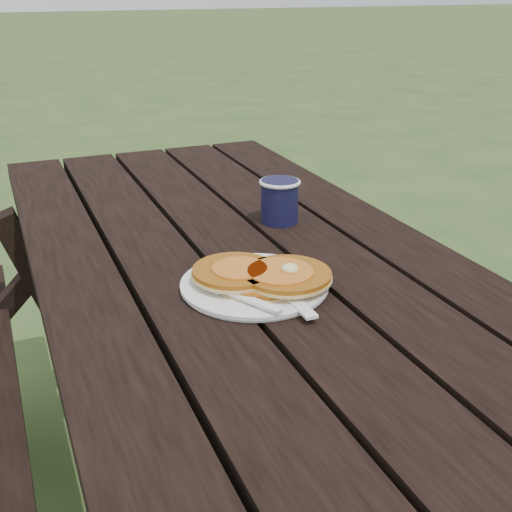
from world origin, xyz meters
name	(u,v)px	position (x,y,z in m)	size (l,w,h in m)	color
picnic_table	(254,433)	(0.00, 0.00, 0.37)	(1.36, 1.80, 0.75)	black
plate	(254,285)	(-0.04, -0.10, 0.76)	(0.24, 0.24, 0.01)	white
pancake_stack	(262,275)	(-0.03, -0.11, 0.77)	(0.22, 0.19, 0.04)	#A95E13
knife	(287,293)	(-0.01, -0.16, 0.76)	(0.02, 0.18, 0.01)	white
fork	(252,301)	(-0.07, -0.17, 0.77)	(0.03, 0.16, 0.01)	white
coffee_cup	(280,198)	(0.13, 0.18, 0.80)	(0.09, 0.09, 0.09)	black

